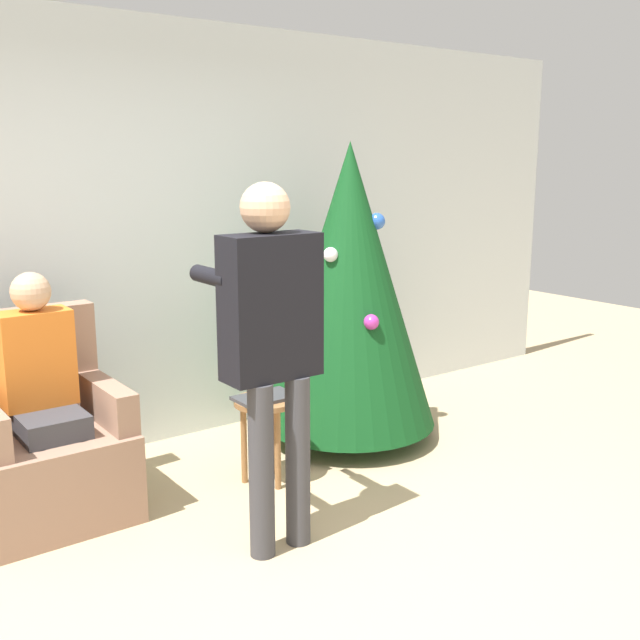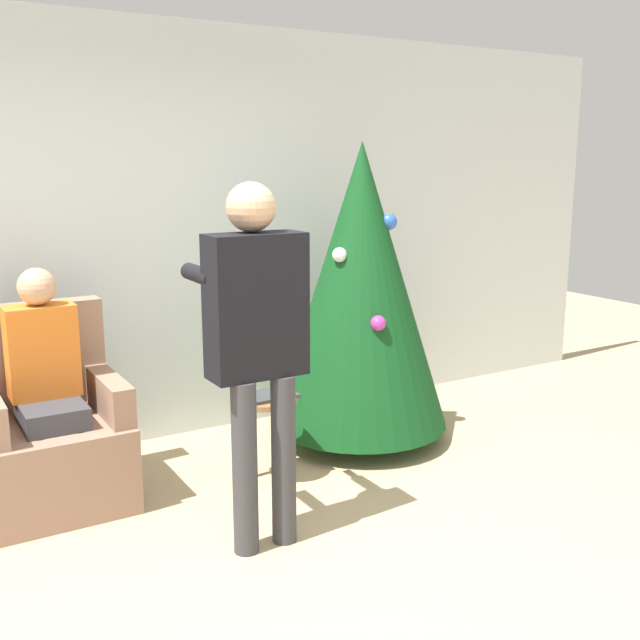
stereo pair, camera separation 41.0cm
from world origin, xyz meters
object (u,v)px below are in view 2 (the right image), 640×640
object	(u,v)px
christmas_tree	(361,287)
side_stool	(266,413)
person_seated	(47,377)
armchair	(50,437)
person_standing	(257,332)

from	to	relation	value
christmas_tree	side_stool	bearing A→B (deg)	-161.28
christmas_tree	person_seated	xyz separation A→B (m)	(-1.97, 0.05, -0.32)
armchair	person_standing	distance (m)	1.44
christmas_tree	person_seated	size ratio (longest dim) A/B	1.52
person_standing	side_stool	xyz separation A→B (m)	(0.36, 0.63, -0.65)
person_seated	person_standing	size ratio (longest dim) A/B	0.74
armchair	side_stool	distance (m)	1.19
person_standing	christmas_tree	bearing A→B (deg)	37.60
person_standing	armchair	bearing A→B (deg)	127.76
armchair	person_seated	xyz separation A→B (m)	(0.00, -0.03, 0.35)
side_stool	christmas_tree	bearing A→B (deg)	18.72
person_standing	side_stool	size ratio (longest dim) A/B	3.47
armchair	person_seated	distance (m)	0.35
side_stool	person_seated	bearing A→B (deg)	163.66
christmas_tree	armchair	size ratio (longest dim) A/B	1.84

